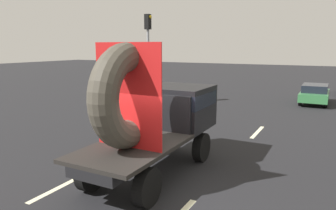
# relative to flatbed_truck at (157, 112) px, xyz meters

# --- Properties ---
(ground_plane) EXTENTS (120.00, 120.00, 0.00)m
(ground_plane) POSITION_rel_flatbed_truck_xyz_m (0.36, -0.88, -1.78)
(ground_plane) COLOR black
(flatbed_truck) EXTENTS (2.02, 5.28, 3.75)m
(flatbed_truck) POSITION_rel_flatbed_truck_xyz_m (0.00, 0.00, 0.00)
(flatbed_truck) COLOR black
(flatbed_truck) RESTS_ON ground_plane
(distant_sedan) EXTENTS (1.64, 3.83, 1.25)m
(distant_sedan) POSITION_rel_flatbed_truck_xyz_m (3.40, 14.44, -1.11)
(distant_sedan) COLOR black
(distant_sedan) RESTS_ON ground_plane
(traffic_light) EXTENTS (0.42, 0.36, 5.57)m
(traffic_light) POSITION_rel_flatbed_truck_xyz_m (-5.88, 9.14, 1.86)
(traffic_light) COLOR gray
(traffic_light) RESTS_ON ground_plane
(lane_dash_left_near) EXTENTS (0.16, 2.33, 0.01)m
(lane_dash_left_near) POSITION_rel_flatbed_truck_xyz_m (-1.70, -2.07, -1.78)
(lane_dash_left_near) COLOR beige
(lane_dash_left_near) RESTS_ON ground_plane
(lane_dash_left_far) EXTENTS (0.16, 2.14, 0.01)m
(lane_dash_left_far) POSITION_rel_flatbed_truck_xyz_m (-1.70, 5.20, -1.78)
(lane_dash_left_far) COLOR beige
(lane_dash_left_far) RESTS_ON ground_plane
(lane_dash_right_far) EXTENTS (0.16, 2.15, 0.01)m
(lane_dash_right_far) POSITION_rel_flatbed_truck_xyz_m (1.70, 5.70, -1.78)
(lane_dash_right_far) COLOR beige
(lane_dash_right_far) RESTS_ON ground_plane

